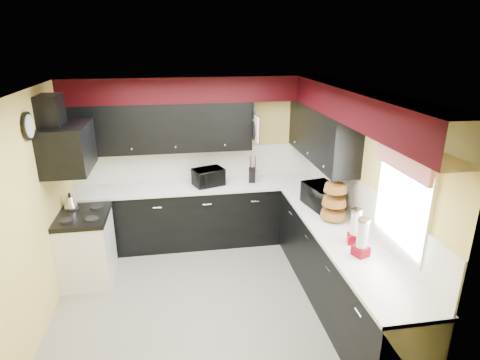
{
  "coord_description": "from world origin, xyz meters",
  "views": [
    {
      "loc": [
        -0.29,
        -4.08,
        3.01
      ],
      "look_at": [
        0.51,
        0.76,
        1.25
      ],
      "focal_mm": 30.0,
      "sensor_mm": 36.0,
      "label": 1
    }
  ],
  "objects_px": {
    "knife_block": "(252,175)",
    "utensil_crock": "(253,176)",
    "microwave": "(322,196)",
    "kettle": "(70,202)",
    "toaster_oven": "(209,177)"
  },
  "relations": [
    {
      "from": "toaster_oven",
      "to": "knife_block",
      "type": "xyz_separation_m",
      "value": [
        0.65,
        0.01,
        -0.02
      ]
    },
    {
      "from": "knife_block",
      "to": "utensil_crock",
      "type": "bearing_deg",
      "value": 79.51
    },
    {
      "from": "kettle",
      "to": "knife_block",
      "type": "bearing_deg",
      "value": 11.73
    },
    {
      "from": "kettle",
      "to": "microwave",
      "type": "bearing_deg",
      "value": -9.38
    },
    {
      "from": "utensil_crock",
      "to": "knife_block",
      "type": "bearing_deg",
      "value": -111.22
    },
    {
      "from": "microwave",
      "to": "kettle",
      "type": "height_order",
      "value": "microwave"
    },
    {
      "from": "utensil_crock",
      "to": "toaster_oven",
      "type": "bearing_deg",
      "value": -173.87
    },
    {
      "from": "toaster_oven",
      "to": "kettle",
      "type": "relative_size",
      "value": 2.49
    },
    {
      "from": "microwave",
      "to": "utensil_crock",
      "type": "bearing_deg",
      "value": 21.14
    },
    {
      "from": "microwave",
      "to": "utensil_crock",
      "type": "height_order",
      "value": "microwave"
    },
    {
      "from": "microwave",
      "to": "utensil_crock",
      "type": "relative_size",
      "value": 3.21
    },
    {
      "from": "utensil_crock",
      "to": "knife_block",
      "type": "relative_size",
      "value": 0.76
    },
    {
      "from": "utensil_crock",
      "to": "knife_block",
      "type": "height_order",
      "value": "knife_block"
    },
    {
      "from": "knife_block",
      "to": "kettle",
      "type": "distance_m",
      "value": 2.55
    },
    {
      "from": "knife_block",
      "to": "kettle",
      "type": "bearing_deg",
      "value": -157.55
    }
  ]
}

